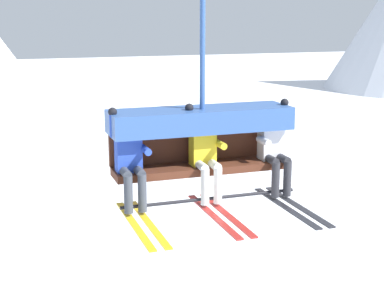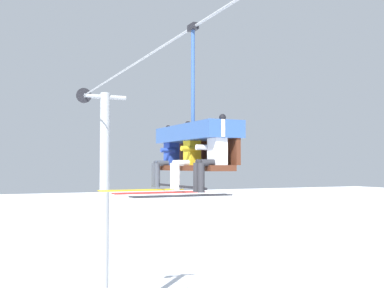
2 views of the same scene
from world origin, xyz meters
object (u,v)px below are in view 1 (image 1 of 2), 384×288
chairlift_chair (200,129)px  skier_blue (130,159)px  skier_yellow (205,153)px  skier_white (275,148)px

chairlift_chair → skier_blue: (-1.01, -0.21, -0.28)m
skier_blue → chairlift_chair: bearing=12.0°
chairlift_chair → skier_yellow: chairlift_chair is taller
skier_yellow → skier_white: (1.01, 0.00, 0.00)m
skier_yellow → skier_blue: bearing=180.0°
chairlift_chair → skier_blue: bearing=-168.0°
chairlift_chair → skier_yellow: bearing=-90.9°
skier_white → skier_yellow: bearing=180.0°
skier_white → chairlift_chair: bearing=168.0°
chairlift_chair → skier_yellow: 0.36m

